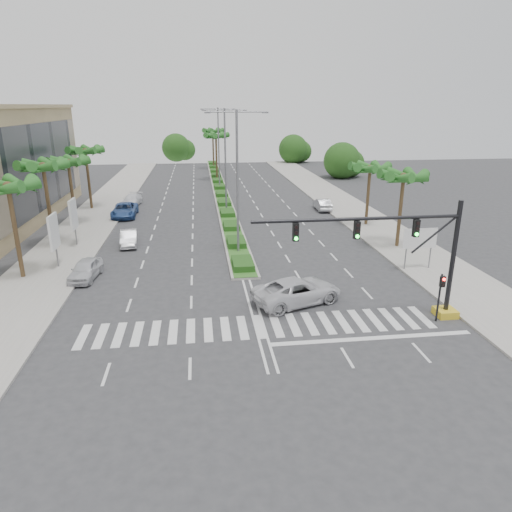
{
  "coord_description": "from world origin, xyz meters",
  "views": [
    {
      "loc": [
        -3.23,
        -23.78,
        12.32
      ],
      "look_at": [
        0.3,
        4.08,
        3.0
      ],
      "focal_mm": 32.0,
      "sensor_mm": 36.0,
      "label": 1
    }
  ],
  "objects_px": {
    "car_parked_a": "(85,269)",
    "car_parked_c": "(125,210)",
    "car_parked_d": "(132,200)",
    "car_parked_b": "(129,238)",
    "car_crossing": "(297,291)",
    "car_right": "(322,204)"
  },
  "relations": [
    {
      "from": "car_parked_c",
      "to": "car_parked_d",
      "type": "bearing_deg",
      "value": 89.43
    },
    {
      "from": "car_parked_b",
      "to": "car_crossing",
      "type": "height_order",
      "value": "car_crossing"
    },
    {
      "from": "car_parked_a",
      "to": "car_parked_c",
      "type": "height_order",
      "value": "car_parked_c"
    },
    {
      "from": "car_parked_a",
      "to": "car_parked_c",
      "type": "bearing_deg",
      "value": 96.23
    },
    {
      "from": "car_parked_a",
      "to": "car_parked_b",
      "type": "xyz_separation_m",
      "value": [
        2.02,
        8.37,
        -0.03
      ]
    },
    {
      "from": "car_parked_b",
      "to": "car_crossing",
      "type": "bearing_deg",
      "value": -54.73
    },
    {
      "from": "car_parked_b",
      "to": "car_parked_c",
      "type": "height_order",
      "value": "car_parked_c"
    },
    {
      "from": "car_parked_a",
      "to": "car_parked_c",
      "type": "xyz_separation_m",
      "value": [
        0.0,
        19.97,
        0.07
      ]
    },
    {
      "from": "car_parked_a",
      "to": "car_parked_d",
      "type": "xyz_separation_m",
      "value": [
        0.0,
        26.33,
        -0.02
      ]
    },
    {
      "from": "car_parked_a",
      "to": "car_parked_b",
      "type": "bearing_deg",
      "value": 82.69
    },
    {
      "from": "car_right",
      "to": "car_parked_c",
      "type": "bearing_deg",
      "value": 2.51
    },
    {
      "from": "car_parked_a",
      "to": "car_right",
      "type": "distance_m",
      "value": 31.31
    },
    {
      "from": "car_crossing",
      "to": "car_parked_c",
      "type": "bearing_deg",
      "value": 8.92
    },
    {
      "from": "car_right",
      "to": "car_crossing",
      "type": "bearing_deg",
      "value": 72.65
    },
    {
      "from": "car_crossing",
      "to": "car_right",
      "type": "distance_m",
      "value": 28.26
    },
    {
      "from": "car_parked_c",
      "to": "car_crossing",
      "type": "relative_size",
      "value": 0.95
    },
    {
      "from": "car_crossing",
      "to": "car_parked_a",
      "type": "bearing_deg",
      "value": 46.63
    },
    {
      "from": "car_parked_b",
      "to": "car_parked_c",
      "type": "xyz_separation_m",
      "value": [
        -2.02,
        11.6,
        0.1
      ]
    },
    {
      "from": "car_parked_a",
      "to": "car_crossing",
      "type": "relative_size",
      "value": 0.71
    },
    {
      "from": "car_parked_b",
      "to": "car_parked_d",
      "type": "xyz_separation_m",
      "value": [
        -2.02,
        17.96,
        0.01
      ]
    },
    {
      "from": "car_parked_b",
      "to": "car_right",
      "type": "xyz_separation_m",
      "value": [
        21.58,
        12.2,
        0.03
      ]
    },
    {
      "from": "car_parked_a",
      "to": "car_crossing",
      "type": "height_order",
      "value": "car_crossing"
    }
  ]
}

